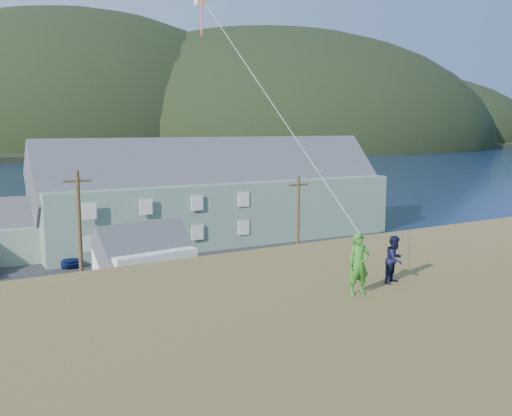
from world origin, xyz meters
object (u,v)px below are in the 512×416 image
(lodge, at_px, (219,193))
(kite_flyer_navy, at_px, (395,259))
(kite_flyer_green, at_px, (359,264))
(shed_white, at_px, (145,256))

(lodge, bearing_deg, kite_flyer_navy, -107.94)
(lodge, distance_m, kite_flyer_green, 44.53)
(lodge, height_order, shed_white, lodge)
(shed_white, distance_m, kite_flyer_green, 29.66)
(lodge, relative_size, kite_flyer_green, 21.01)
(shed_white, bearing_deg, kite_flyer_green, -104.22)
(kite_flyer_green, bearing_deg, kite_flyer_navy, 26.58)
(kite_flyer_navy, bearing_deg, lodge, 50.97)
(kite_flyer_green, bearing_deg, shed_white, 96.61)
(kite_flyer_navy, bearing_deg, kite_flyer_green, 173.26)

